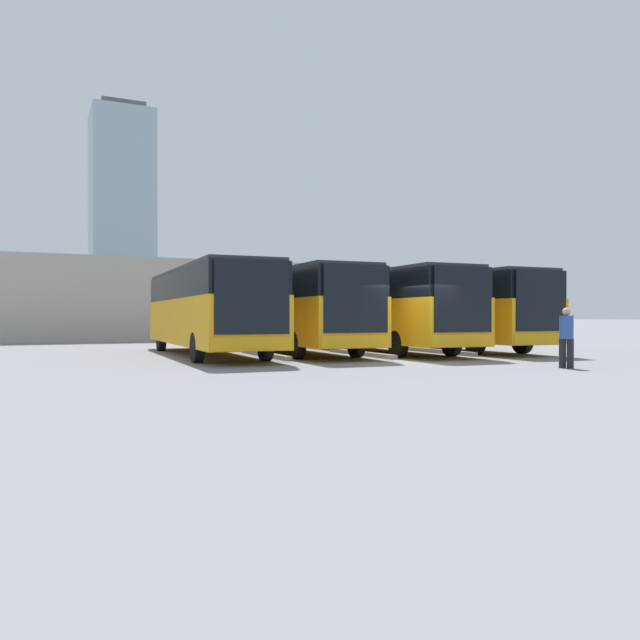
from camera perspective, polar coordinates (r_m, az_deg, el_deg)
ground_plane at (r=20.65m, az=8.49°, el=-3.76°), size 600.00×600.00×0.00m
bus_0 at (r=28.23m, az=11.33°, el=1.01°), size 2.95×12.15×3.25m
curb_divider_0 at (r=25.78m, az=10.47°, el=-2.80°), size 0.41×5.29×0.15m
bus_1 at (r=26.15m, az=5.24°, el=1.08°), size 2.95×12.15×3.25m
curb_divider_1 at (r=23.77m, az=3.68°, el=-3.05°), size 0.41×5.29×0.15m
bus_2 at (r=25.35m, az=-2.68°, el=1.10°), size 2.95×12.15×3.25m
curb_divider_2 at (r=23.09m, az=-5.10°, el=-3.15°), size 0.41×5.29×0.15m
bus_3 at (r=23.97m, az=-10.31°, el=1.15°), size 2.95×12.15×3.25m
pedestrian at (r=18.99m, az=21.60°, el=-1.34°), size 0.53×0.53×1.72m
station_building at (r=44.25m, az=-9.93°, el=1.69°), size 40.74×12.40×5.04m
office_tower at (r=225.75m, az=-17.66°, el=9.12°), size 20.28×20.28×73.64m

